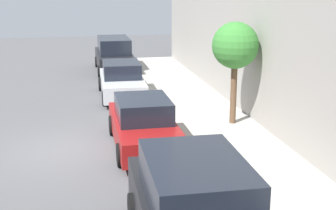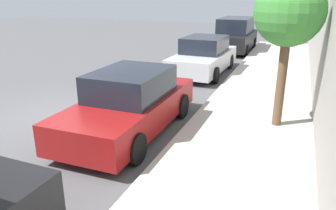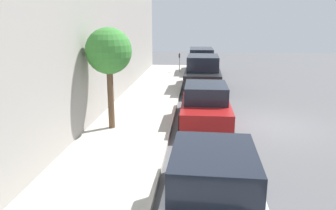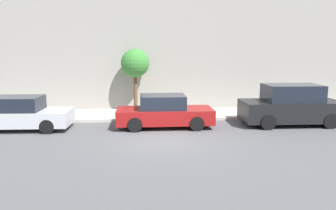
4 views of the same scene
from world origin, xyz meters
The scene contains 6 objects.
ground_plane centered at (0.00, 0.00, 0.00)m, with size 60.00×60.00×0.00m, color #515154.
sidewalk centered at (5.00, 0.00, 0.07)m, with size 2.99×32.00×0.15m.
parked_suv_second centered at (2.29, -6.40, 0.93)m, with size 2.08×4.83×1.98m.
parked_sedan_third centered at (2.26, -0.20, 0.72)m, with size 1.92×4.51×1.54m.
parked_sedan_fourth centered at (2.26, 6.42, 0.73)m, with size 1.93×4.55×1.54m.
street_tree centered at (5.63, 1.21, 2.85)m, with size 1.59×1.59×3.54m.
Camera 4 is at (-12.89, 0.78, 3.65)m, focal length 35.00 mm.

